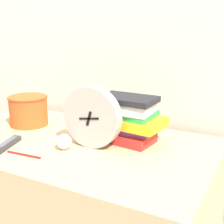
% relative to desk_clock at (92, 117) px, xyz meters
% --- Properties ---
extents(wall_back, '(6.00, 0.04, 2.40)m').
position_rel_desk_clock_xyz_m(wall_back, '(-0.11, 0.43, 0.32)').
color(wall_back, silver).
rests_on(wall_back, ground_plane).
extents(desk, '(1.19, 0.69, 0.75)m').
position_rel_desk_clock_xyz_m(desk, '(-0.11, 0.01, -0.50)').
color(desk, tan).
rests_on(desk, ground_plane).
extents(desk_clock, '(0.25, 0.05, 0.25)m').
position_rel_desk_clock_xyz_m(desk_clock, '(0.00, 0.00, 0.00)').
color(desk_clock, '#B7B2A8').
rests_on(desk_clock, desk).
extents(book_stack, '(0.28, 0.20, 0.20)m').
position_rel_desk_clock_xyz_m(book_stack, '(0.11, 0.13, -0.02)').
color(book_stack, red).
rests_on(book_stack, desk).
extents(basket, '(0.19, 0.19, 0.14)m').
position_rel_desk_clock_xyz_m(basket, '(-0.43, 0.10, -0.05)').
color(basket, '#E05623').
rests_on(basket, desk).
extents(tv_remote, '(0.08, 0.17, 0.02)m').
position_rel_desk_clock_xyz_m(tv_remote, '(-0.30, -0.16, -0.11)').
color(tv_remote, '#333338').
rests_on(tv_remote, desk).
extents(crumpled_paper_ball, '(0.06, 0.06, 0.06)m').
position_rel_desk_clock_xyz_m(crumpled_paper_ball, '(-0.08, -0.08, -0.09)').
color(crumpled_paper_ball, white).
rests_on(crumpled_paper_ball, desk).
extents(pen, '(0.15, 0.02, 0.01)m').
position_rel_desk_clock_xyz_m(pen, '(-0.18, -0.20, -0.12)').
color(pen, '#B21E1E').
rests_on(pen, desk).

